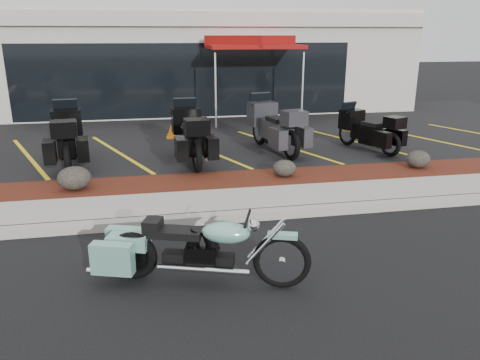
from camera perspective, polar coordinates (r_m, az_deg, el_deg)
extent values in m
plane|color=black|center=(7.33, 0.69, -7.53)|extent=(90.00, 90.00, 0.00)
cube|color=gray|center=(8.11, -0.58, -4.43)|extent=(24.00, 0.25, 0.15)
cube|color=gray|center=(8.76, -1.40, -2.76)|extent=(24.00, 1.20, 0.15)
cube|color=#391A0C|center=(9.88, -2.55, -0.38)|extent=(24.00, 1.20, 0.16)
cube|color=black|center=(15.08, -5.56, 5.74)|extent=(26.00, 9.60, 0.15)
cube|color=#A39F93|center=(21.09, -7.41, 14.25)|extent=(18.00, 8.00, 4.00)
cube|color=black|center=(17.16, -6.46, 11.93)|extent=(12.00, 0.06, 2.60)
cube|color=#A39F93|center=(17.07, -6.70, 18.96)|extent=(18.00, 0.30, 0.50)
ellipsoid|color=black|center=(9.70, -19.55, 0.21)|extent=(0.66, 0.55, 0.47)
ellipsoid|color=black|center=(10.07, 5.43, 1.45)|extent=(0.51, 0.42, 0.36)
ellipsoid|color=black|center=(11.43, 20.88, 2.40)|extent=(0.57, 0.47, 0.40)
cone|color=orange|center=(14.00, -8.36, 5.91)|extent=(0.38, 0.38, 0.41)
cylinder|color=silver|center=(15.61, -4.34, 10.88)|extent=(0.06, 0.06, 2.39)
cylinder|color=silver|center=(15.50, 6.57, 10.78)|extent=(0.06, 0.06, 2.39)
cylinder|color=silver|center=(18.48, -3.16, 11.90)|extent=(0.06, 0.06, 2.39)
cylinder|color=silver|center=(18.39, 6.08, 11.81)|extent=(0.06, 0.06, 2.39)
cube|color=maroon|center=(16.85, 1.32, 16.00)|extent=(3.78, 3.78, 0.12)
cube|color=maroon|center=(16.84, 1.32, 16.60)|extent=(3.13, 3.13, 0.36)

